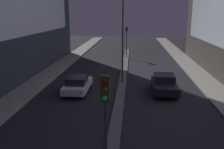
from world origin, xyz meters
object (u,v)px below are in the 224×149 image
object	(u,v)px
car_left_lane	(78,84)
car_right_lane	(164,84)
traffic_light_mid	(127,35)
traffic_light_near	(105,108)
street_lamp	(123,16)

from	to	relation	value
car_left_lane	car_right_lane	bearing A→B (deg)	4.66
traffic_light_mid	car_left_lane	world-z (taller)	traffic_light_mid
traffic_light_mid	car_left_lane	bearing A→B (deg)	-102.08
traffic_light_mid	car_left_lane	xyz separation A→B (m)	(-3.57, -16.69, -2.59)
traffic_light_near	car_right_lane	bearing A→B (deg)	73.40
traffic_light_mid	street_lamp	world-z (taller)	street_lamp
street_lamp	traffic_light_near	bearing A→B (deg)	-90.00
traffic_light_near	street_lamp	bearing A→B (deg)	90.00
traffic_light_mid	street_lamp	bearing A→B (deg)	-90.00
traffic_light_mid	car_left_lane	distance (m)	17.27
street_lamp	car_right_lane	bearing A→B (deg)	-34.81
car_left_lane	traffic_light_mid	bearing A→B (deg)	77.92
car_right_lane	car_left_lane	bearing A→B (deg)	-175.34
street_lamp	traffic_light_mid	bearing A→B (deg)	90.00
street_lamp	car_left_lane	size ratio (longest dim) A/B	2.38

